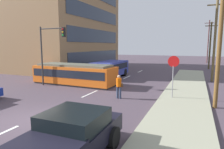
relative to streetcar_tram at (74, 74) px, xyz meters
name	(u,v)px	position (x,y,z in m)	size (l,w,h in m)	color
ground_plane	(110,85)	(3.30, 1.15, -1.01)	(120.00, 120.00, 0.00)	#4B3E49
sidewalk_curb_right	(183,103)	(10.10, -2.85, -0.94)	(3.20, 36.00, 0.14)	#9D9E83
lane_stripe_1	(57,109)	(3.30, -6.85, -1.00)	(0.16, 2.40, 0.01)	silver
lane_stripe_2	(90,94)	(3.30, -2.85, -1.00)	(0.16, 2.40, 0.01)	silver
lane_stripe_3	(127,77)	(3.30, 6.00, -1.00)	(0.16, 2.40, 0.01)	silver
lane_stripe_4	(140,71)	(3.30, 12.00, -1.00)	(0.16, 2.40, 0.01)	silver
corner_building	(51,19)	(-11.67, 11.12, 6.99)	(16.86, 17.84, 16.00)	#98734B
streetcar_tram	(74,74)	(0.00, 0.00, 0.00)	(8.25, 2.78, 1.95)	orange
city_bus	(110,68)	(1.51, 5.15, 0.06)	(2.63, 5.72, 1.87)	#323C94
pedestrian_crossing	(119,85)	(5.84, -3.22, -0.07)	(0.46, 0.36, 1.67)	#2F3A53
pickup_truck_parked	(66,140)	(7.15, -11.23, -0.21)	(2.33, 5.02, 1.55)	black
stop_sign	(173,68)	(9.33, -2.01, 1.19)	(0.76, 0.07, 2.88)	gray
traffic_light_mast	(50,45)	(-1.47, -1.51, 2.75)	(2.75, 0.33, 5.40)	#333333
utility_pole_near	(220,42)	(11.92, -3.00, 2.91)	(1.80, 0.24, 7.49)	brown
utility_pole_mid	(215,39)	(12.35, 6.88, 3.33)	(1.80, 0.24, 8.31)	brown
utility_pole_far	(210,45)	(12.60, 19.20, 2.84)	(1.80, 0.24, 7.35)	brown
utility_pole_distant	(208,41)	(12.80, 31.14, 3.66)	(1.80, 0.24, 8.96)	brown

